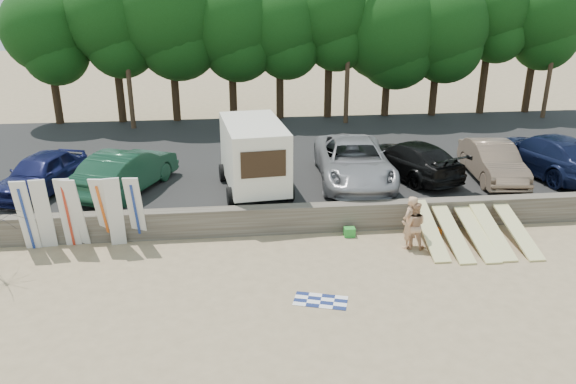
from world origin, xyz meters
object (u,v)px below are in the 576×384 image
object	(u,v)px
box_trailer	(254,153)
car_4	(493,161)
car_1	(126,171)
cooler	(349,232)
beachgoer_b	(414,225)
car_3	(410,159)
car_5	(547,154)
beachgoer_a	(410,222)
car_2	(354,161)
car_0	(41,173)

from	to	relation	value
box_trailer	car_4	bearing A→B (deg)	-4.42
car_1	cooler	xyz separation A→B (m)	(8.11, -3.55, -1.38)
car_1	cooler	world-z (taller)	car_1
car_4	box_trailer	bearing A→B (deg)	-172.40
car_4	beachgoer_b	size ratio (longest dim) A/B	2.78
car_3	car_5	xyz separation A→B (m)	(5.84, -0.30, 0.11)
car_4	beachgoer_a	bearing A→B (deg)	-131.87
car_2	car_4	distance (m)	5.77
car_1	car_5	size ratio (longest dim) A/B	0.86
car_5	beachgoer_b	world-z (taller)	car_5
car_0	cooler	xyz separation A→B (m)	(11.38, -3.78, -1.31)
car_4	beachgoer_b	xyz separation A→B (m)	(-4.76, -4.52, -0.63)
car_0	beachgoer_a	size ratio (longest dim) A/B	2.46
car_0	car_4	world-z (taller)	car_0
box_trailer	beachgoer_a	distance (m)	6.59
car_2	beachgoer_b	distance (m)	5.00
car_5	car_4	bearing A→B (deg)	-3.92
cooler	car_2	bearing A→B (deg)	78.48
cooler	car_5	bearing A→B (deg)	24.67
car_3	car_4	xyz separation A→B (m)	(3.28, -0.71, 0.01)
car_0	cooler	distance (m)	12.07
car_3	car_5	distance (m)	5.85
car_0	beachgoer_a	xyz separation A→B (m)	(13.17, -4.84, -0.55)
car_0	car_3	world-z (taller)	car_0
car_1	cooler	bearing A→B (deg)	-179.75
car_2	beachgoer_a	distance (m)	4.92
car_3	car_4	distance (m)	3.35
box_trailer	beachgoer_a	xyz separation A→B (m)	(4.95, -4.15, -1.30)
box_trailer	car_3	size ratio (longest dim) A/B	0.87
car_0	box_trailer	bearing A→B (deg)	13.17
car_0	car_3	xyz separation A→B (m)	(14.78, 0.34, -0.02)
box_trailer	car_2	distance (m)	4.19
car_5	beachgoer_b	xyz separation A→B (m)	(-7.32, -4.93, -0.73)
car_1	beachgoer_b	world-z (taller)	car_1
car_3	beachgoer_b	xyz separation A→B (m)	(-1.48, -5.23, -0.62)
box_trailer	car_2	xyz separation A→B (m)	(4.08, 0.65, -0.67)
car_0	car_1	xyz separation A→B (m)	(3.28, -0.23, 0.07)
car_2	car_5	bearing A→B (deg)	4.44
car_3	beachgoer_a	bearing A→B (deg)	50.82
beachgoer_a	beachgoer_b	distance (m)	0.17
car_0	car_4	distance (m)	18.06
car_4	car_0	bearing A→B (deg)	-175.46
car_0	car_2	distance (m)	12.30
car_4	cooler	xyz separation A→B (m)	(-6.68, -3.41, -1.30)
car_1	car_4	distance (m)	14.78
car_1	car_3	xyz separation A→B (m)	(11.51, 0.57, -0.09)
box_trailer	car_4	world-z (taller)	box_trailer
car_2	car_3	distance (m)	2.52
car_2	beachgoer_b	world-z (taller)	car_2
box_trailer	car_0	bearing A→B (deg)	168.87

